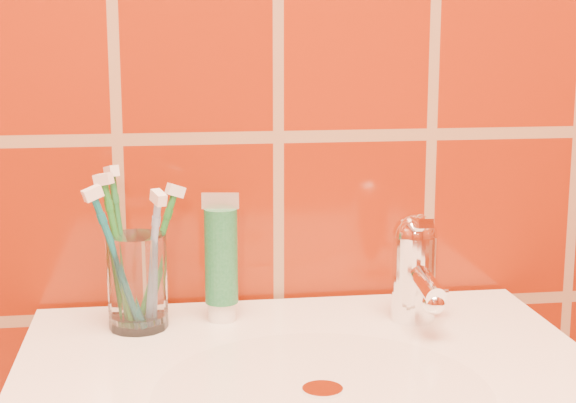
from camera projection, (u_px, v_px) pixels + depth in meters
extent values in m
cylinder|color=silver|center=(323.00, 392.00, 0.77)|extent=(0.30, 0.30, 0.00)
cylinder|color=white|center=(323.00, 390.00, 0.77)|extent=(0.04, 0.04, 0.00)
cylinder|color=white|center=(137.00, 282.00, 0.93)|extent=(0.07, 0.07, 0.10)
cylinder|color=white|center=(222.00, 311.00, 0.97)|extent=(0.03, 0.03, 0.02)
cylinder|color=#176237|center=(221.00, 256.00, 0.95)|extent=(0.04, 0.04, 0.10)
cube|color=beige|center=(220.00, 201.00, 0.94)|extent=(0.04, 0.00, 0.02)
cylinder|color=white|center=(414.00, 278.00, 0.96)|extent=(0.05, 0.05, 0.09)
sphere|color=white|center=(415.00, 236.00, 0.95)|extent=(0.05, 0.05, 0.05)
cylinder|color=white|center=(424.00, 281.00, 0.92)|extent=(0.02, 0.09, 0.03)
cube|color=white|center=(419.00, 222.00, 0.94)|extent=(0.02, 0.06, 0.01)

